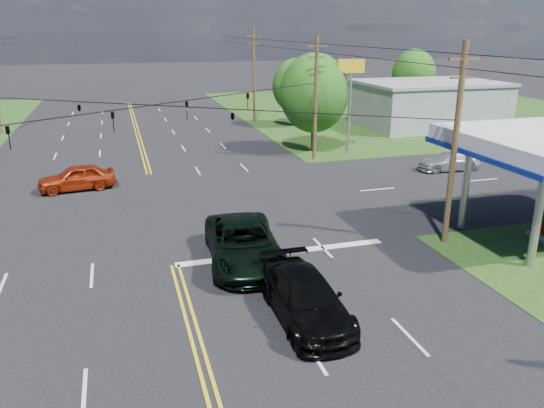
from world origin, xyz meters
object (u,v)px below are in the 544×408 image
object	(u,v)px
pole_right_far	(254,74)
suv_black	(306,298)
tree_right_b	(296,86)
tree_far_r	(414,74)
pole_se	(455,144)
tree_right_a	(314,93)
pole_ne	(316,97)
pickup_dkgreen	(243,243)
retail_ne	(428,105)

from	to	relation	value
pole_right_far	suv_black	size ratio (longest dim) A/B	1.78
tree_right_b	tree_far_r	distance (m)	18.50
pole_se	suv_black	world-z (taller)	pole_se
pole_se	tree_right_a	distance (m)	21.02
pole_ne	tree_far_r	distance (m)	29.70
pole_se	suv_black	xyz separation A→B (m)	(-8.98, -4.84, -4.10)
pole_ne	tree_far_r	xyz separation A→B (m)	(21.00, 21.00, -0.37)
pole_right_far	pickup_dkgreen	xyz separation A→B (m)	(-10.00, -36.50, -4.25)
retail_ne	pickup_dkgreen	world-z (taller)	retail_ne
pole_se	suv_black	distance (m)	10.99
tree_right_a	tree_far_r	distance (m)	26.91
suv_black	retail_ne	bearing A→B (deg)	52.61
pole_right_far	tree_right_b	world-z (taller)	pole_right_far
tree_right_b	suv_black	world-z (taller)	tree_right_b
pole_se	suv_black	bearing A→B (deg)	-151.68
pole_ne	tree_right_b	size ratio (longest dim) A/B	1.34
tree_far_r	suv_black	xyz separation A→B (m)	(-29.98, -43.84, -3.73)
pole_ne	pickup_dkgreen	bearing A→B (deg)	-119.74
pole_se	tree_right_b	xyz separation A→B (m)	(3.50, 33.00, -0.70)
pole_ne	tree_right_a	xyz separation A→B (m)	(1.00, 3.00, -0.05)
pole_ne	tree_right_a	bearing A→B (deg)	71.57
tree_far_r	retail_ne	bearing A→B (deg)	-111.80
retail_ne	pole_se	distance (m)	33.72
tree_far_r	pickup_dkgreen	bearing A→B (deg)	-128.84
tree_right_a	pickup_dkgreen	size ratio (longest dim) A/B	1.23
pole_ne	retail_ne	bearing A→B (deg)	32.91
pickup_dkgreen	tree_right_b	bearing A→B (deg)	73.08
retail_ne	pole_right_far	size ratio (longest dim) A/B	1.40
tree_right_a	tree_far_r	xyz separation A→B (m)	(20.00, 18.00, -0.33)
pole_right_far	tree_right_a	world-z (taller)	pole_right_far
pole_right_far	pickup_dkgreen	world-z (taller)	pole_right_far
tree_right_a	tree_right_b	bearing A→B (deg)	78.23
retail_ne	tree_far_r	size ratio (longest dim) A/B	1.83
pole_right_far	suv_black	world-z (taller)	pole_right_far
retail_ne	pickup_dkgreen	distance (m)	39.28
pole_se	tree_right_b	size ratio (longest dim) A/B	1.34
pole_right_far	pole_ne	bearing A→B (deg)	-90.00
pole_right_far	tree_right_a	xyz separation A→B (m)	(1.00, -16.00, -0.30)
pole_ne	tree_right_b	distance (m)	15.42
tree_right_a	suv_black	bearing A→B (deg)	-111.12
tree_right_a	tree_far_r	bearing A→B (deg)	41.99
retail_ne	tree_right_b	xyz separation A→B (m)	(-13.50, 4.00, 2.02)
pole_ne	tree_right_b	world-z (taller)	pole_ne
pole_ne	tree_right_a	world-z (taller)	pole_ne
pole_se	tree_far_r	world-z (taller)	pole_se
pole_se	tree_right_a	world-z (taller)	pole_se
pole_se	tree_right_a	xyz separation A→B (m)	(1.00, 21.00, -0.05)
tree_right_b	pole_ne	bearing A→B (deg)	-103.13
retail_ne	pickup_dkgreen	size ratio (longest dim) A/B	2.11
tree_right_a	pole_se	bearing A→B (deg)	-92.73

